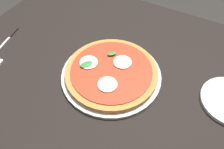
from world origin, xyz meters
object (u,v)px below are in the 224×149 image
object	(u,v)px
serving_tray	(112,75)
pizza	(112,72)
knife	(10,37)
dining_table	(115,86)

from	to	relation	value
serving_tray	pizza	world-z (taller)	pizza
knife	serving_tray	bearing A→B (deg)	-177.63
pizza	knife	xyz separation A→B (m)	(0.49, 0.02, -0.02)
pizza	serving_tray	bearing A→B (deg)	155.66
dining_table	pizza	size ratio (longest dim) A/B	3.78
dining_table	knife	xyz separation A→B (m)	(0.49, 0.05, 0.10)
dining_table	serving_tray	bearing A→B (deg)	96.16
pizza	knife	size ratio (longest dim) A/B	2.11
dining_table	pizza	world-z (taller)	pizza
pizza	knife	world-z (taller)	pizza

